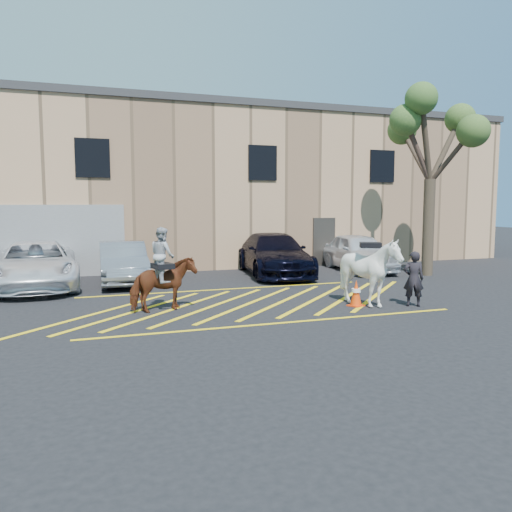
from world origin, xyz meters
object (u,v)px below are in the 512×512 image
object	(u,v)px
car_blue_suv	(274,254)
mounted_bay	(163,278)
car_silver_sedan	(123,263)
tree	(432,130)
handler	(414,279)
car_white_suv	(359,252)
traffic_cone	(356,293)
saddled_white	(370,272)
car_white_pickup	(36,265)

from	to	relation	value
car_blue_suv	mounted_bay	bearing A→B (deg)	-126.06
car_silver_sedan	tree	world-z (taller)	tree
handler	car_blue_suv	bearing A→B (deg)	-51.70
car_blue_suv	mounted_bay	size ratio (longest dim) A/B	2.54
car_blue_suv	mounted_bay	world-z (taller)	mounted_bay
car_white_suv	tree	bearing A→B (deg)	-41.30
handler	traffic_cone	bearing A→B (deg)	7.52
car_silver_sedan	saddled_white	bearing A→B (deg)	-45.55
car_white_suv	mounted_bay	xyz separation A→B (m)	(-9.08, -5.45, 0.10)
car_silver_sedan	car_blue_suv	xyz separation A→B (m)	(5.91, 0.26, 0.08)
car_silver_sedan	car_blue_suv	world-z (taller)	car_blue_suv
tree	car_blue_suv	bearing A→B (deg)	159.27
car_white_pickup	saddled_white	world-z (taller)	saddled_white
car_blue_suv	handler	bearing A→B (deg)	-71.44
mounted_bay	traffic_cone	size ratio (longest dim) A/B	3.05
tree	saddled_white	bearing A→B (deg)	-140.06
handler	mounted_bay	distance (m)	6.84
car_white_pickup	car_white_suv	size ratio (longest dim) A/B	1.21
traffic_cone	car_silver_sedan	bearing A→B (deg)	132.56
mounted_bay	car_silver_sedan	bearing A→B (deg)	96.92
tree	car_white_pickup	bearing A→B (deg)	173.28
car_white_pickup	mounted_bay	size ratio (longest dim) A/B	2.55
car_white_suv	handler	world-z (taller)	car_white_suv
car_white_suv	saddled_white	xyz separation A→B (m)	(-3.59, -6.65, 0.16)
mounted_bay	tree	xyz separation A→B (m)	(10.96, 3.37, 4.79)
car_blue_suv	handler	xyz separation A→B (m)	(1.38, -7.12, -0.05)
car_silver_sedan	handler	size ratio (longest dim) A/B	2.93
car_white_pickup	handler	bearing A→B (deg)	-36.37
car_silver_sedan	saddled_white	distance (m)	8.92
car_white_pickup	car_blue_suv	size ratio (longest dim) A/B	1.00
car_white_suv	tree	size ratio (longest dim) A/B	0.64
traffic_cone	handler	bearing A→B (deg)	-19.78
car_white_suv	mounted_bay	size ratio (longest dim) A/B	2.10
car_blue_suv	tree	bearing A→B (deg)	-13.18
car_white_suv	tree	world-z (taller)	tree
car_blue_suv	car_white_suv	xyz separation A→B (m)	(3.82, -0.08, -0.02)
car_blue_suv	tree	size ratio (longest dim) A/B	0.77
car_silver_sedan	saddled_white	xyz separation A→B (m)	(6.14, -6.47, 0.22)
car_silver_sedan	handler	bearing A→B (deg)	-42.28
handler	traffic_cone	size ratio (longest dim) A/B	2.10
car_white_suv	handler	xyz separation A→B (m)	(-2.43, -7.04, -0.03)
car_silver_sedan	handler	world-z (taller)	handler
car_silver_sedan	saddled_white	world-z (taller)	saddled_white
car_white_suv	traffic_cone	distance (m)	7.60
handler	car_silver_sedan	bearing A→B (deg)	-15.95
car_silver_sedan	saddled_white	size ratio (longest dim) A/B	2.01
tree	car_white_suv	bearing A→B (deg)	132.17
handler	mounted_bay	world-z (taller)	mounted_bay
car_silver_sedan	car_white_suv	distance (m)	9.73
car_white_pickup	traffic_cone	distance (m)	10.62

